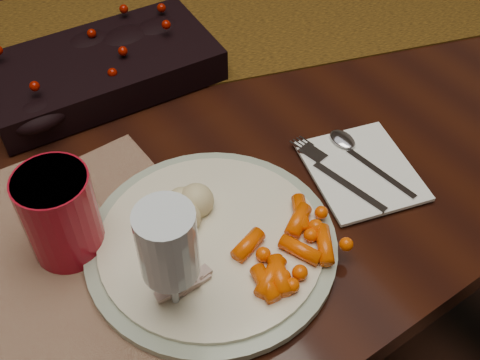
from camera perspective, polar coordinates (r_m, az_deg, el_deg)
floor at (r=1.51m, az=-6.37°, el=-14.96°), size 5.00×5.00×0.00m
dining_table at (r=1.19m, az=-7.87°, el=-6.59°), size 1.80×1.00×0.75m
table_runner at (r=1.05m, az=-17.81°, el=11.81°), size 1.65×0.84×0.00m
centerpiece at (r=0.93m, az=-13.12°, el=10.61°), size 0.35×0.20×0.07m
placemat_main at (r=0.71m, az=-20.62°, el=-11.88°), size 0.49×0.36×0.00m
dinner_plate at (r=0.71m, az=-2.74°, el=-6.01°), size 0.36×0.36×0.02m
baby_carrots at (r=0.69m, az=3.81°, el=-5.50°), size 0.13×0.11×0.02m
mashed_potatoes at (r=0.71m, az=-5.37°, el=-2.02°), size 0.08×0.07×0.04m
turkey_shreds at (r=0.66m, az=-5.23°, el=-9.91°), size 0.07×0.06×0.02m
napkin at (r=0.80m, az=11.42°, el=0.88°), size 0.17×0.18×0.01m
fork at (r=0.78m, az=9.44°, el=0.20°), size 0.05×0.15×0.00m
spoon at (r=0.81m, az=12.06°, el=1.63°), size 0.04×0.14×0.00m
red_cup at (r=0.70m, az=-16.65°, el=-3.16°), size 0.09×0.09×0.11m
wine_glass at (r=0.61m, az=-6.57°, el=-8.23°), size 0.06×0.06×0.16m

